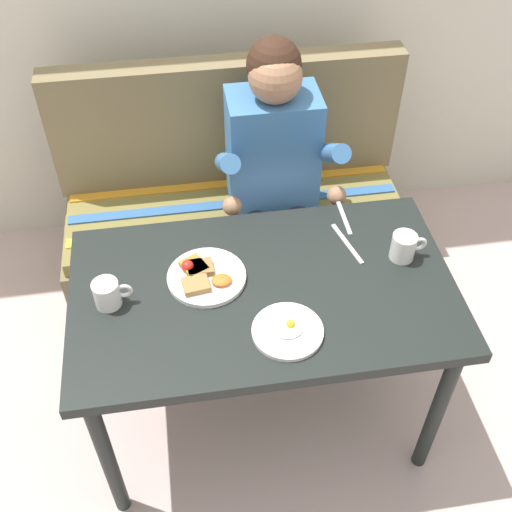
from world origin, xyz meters
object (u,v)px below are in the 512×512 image
Objects in this scene: coffee_mug at (404,246)px; knife at (347,244)px; plate_breakfast at (204,276)px; plate_eggs at (288,331)px; coffee_mug_second at (108,293)px; couch at (235,220)px; fork at (344,218)px; person at (276,166)px; table at (263,305)px.

coffee_mug is 0.59× the size of knife.
knife is (0.48, 0.08, -0.01)m from plate_breakfast.
knife is at bearing 51.50° from plate_eggs.
coffee_mug_second is 0.79m from knife.
fork is (0.33, -0.49, 0.40)m from couch.
coffee_mug reaches higher than plate_breakfast.
knife is (0.16, -0.44, -0.01)m from person.
person is at bearing 58.59° from plate_breakfast.
fork is at bearing -59.46° from person.
knife is at bearing 25.93° from table.
coffee_mug is 0.26m from fork.
fork is at bearing 18.47° from coffee_mug_second.
plate_eggs is (-0.10, -0.77, -0.00)m from person.
knife is at bearing 10.28° from coffee_mug_second.
knife is (-0.16, 0.08, -0.05)m from coffee_mug.
couch is 1.19× the size of person.
table is at bearing -20.18° from plate_breakfast.
fork reaches higher than table.
plate_eggs reaches higher than knife.
table is at bearing 102.63° from plate_eggs.
person is 0.78m from plate_eggs.
person is at bearing -50.74° from couch.
coffee_mug is (0.32, -0.52, 0.04)m from person.
couch is at bearing 75.77° from plate_breakfast.
couch is at bearing 102.22° from knife.
knife is at bearing -69.64° from person.
knife is at bearing 152.39° from coffee_mug.
fork is at bearing 57.98° from plate_eggs.
plate_eggs is 1.24× the size of fork.
coffee_mug_second reaches higher than table.
person is 7.13× the size of fork.
person reaches higher than couch.
coffee_mug_second is (-0.94, -0.06, -0.00)m from coffee_mug.
table is 0.83× the size of couch.
person is at bearing 76.38° from table.
table is 4.83× the size of plate_breakfast.
plate_breakfast is at bearing -104.23° from couch.
table is at bearing -139.97° from fork.
plate_breakfast is 0.55m from fork.
coffee_mug_second is 0.59× the size of knife.
coffee_mug_second is 0.84m from fork.
person reaches higher than plate_breakfast.
fork is at bearing 22.53° from plate_breakfast.
coffee_mug is 0.94m from coffee_mug_second.
fork is (0.19, -0.31, -0.01)m from person.
knife is at bearing -63.53° from couch.
person is 0.47m from knife.
table is 6.00× the size of knife.
knife is (0.78, 0.14, -0.04)m from coffee_mug_second.
plate_breakfast is (-0.32, -0.52, 0.00)m from person.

